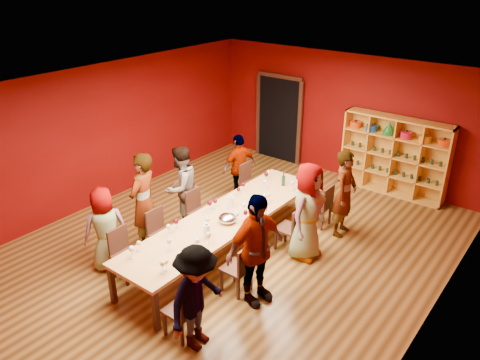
# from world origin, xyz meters

# --- Properties ---
(room_shell) EXTENTS (7.10, 9.10, 3.04)m
(room_shell) POSITION_xyz_m (0.00, 0.00, 1.50)
(room_shell) COLOR #573917
(room_shell) RESTS_ON ground
(tasting_table) EXTENTS (1.10, 4.50, 0.75)m
(tasting_table) POSITION_xyz_m (0.00, 0.00, 0.70)
(tasting_table) COLOR tan
(tasting_table) RESTS_ON ground
(doorway) EXTENTS (1.40, 0.17, 2.30)m
(doorway) POSITION_xyz_m (-1.80, 4.43, 1.12)
(doorway) COLOR black
(doorway) RESTS_ON ground
(shelving_unit) EXTENTS (2.40, 0.40, 1.80)m
(shelving_unit) POSITION_xyz_m (1.40, 4.32, 0.98)
(shelving_unit) COLOR gold
(shelving_unit) RESTS_ON ground
(chair_person_left_0) EXTENTS (0.42, 0.42, 0.89)m
(chair_person_left_0) POSITION_xyz_m (-0.91, -1.59, 0.50)
(chair_person_left_0) COLOR #321810
(chair_person_left_0) RESTS_ON ground
(person_left_0) EXTENTS (0.66, 0.84, 1.51)m
(person_left_0) POSITION_xyz_m (-1.34, -1.59, 0.76)
(person_left_0) COLOR #505055
(person_left_0) RESTS_ON ground
(chair_person_left_1) EXTENTS (0.42, 0.42, 0.89)m
(chair_person_left_1) POSITION_xyz_m (-0.91, -0.77, 0.50)
(chair_person_left_1) COLOR #321810
(chair_person_left_1) RESTS_ON ground
(person_left_1) EXTENTS (0.68, 0.80, 1.89)m
(person_left_1) POSITION_xyz_m (-1.28, -0.77, 0.94)
(person_left_1) COLOR #4D4D52
(person_left_1) RESTS_ON ground
(chair_person_left_2) EXTENTS (0.42, 0.42, 0.89)m
(chair_person_left_2) POSITION_xyz_m (-0.91, 0.24, 0.50)
(chair_person_left_2) COLOR #321810
(chair_person_left_2) RESTS_ON ground
(person_left_2) EXTENTS (0.49, 0.84, 1.69)m
(person_left_2) POSITION_xyz_m (-1.33, 0.24, 0.85)
(person_left_2) COLOR #5E80C1
(person_left_2) RESTS_ON ground
(chair_person_left_4) EXTENTS (0.42, 0.42, 0.89)m
(chair_person_left_4) POSITION_xyz_m (-0.91, 1.92, 0.50)
(chair_person_left_4) COLOR #321810
(chair_person_left_4) RESTS_ON ground
(person_left_4) EXTENTS (0.63, 0.96, 1.50)m
(person_left_4) POSITION_xyz_m (-1.18, 1.92, 0.75)
(person_left_4) COLOR #CC898F
(person_left_4) RESTS_ON ground
(chair_person_right_0) EXTENTS (0.42, 0.42, 0.89)m
(chair_person_right_0) POSITION_xyz_m (0.91, -2.00, 0.50)
(chair_person_right_0) COLOR #321810
(chair_person_right_0) RESTS_ON ground
(person_right_0) EXTENTS (0.53, 1.06, 1.59)m
(person_right_0) POSITION_xyz_m (1.15, -2.00, 0.79)
(person_right_0) COLOR silver
(person_right_0) RESTS_ON ground
(chair_person_right_1) EXTENTS (0.42, 0.42, 0.89)m
(chair_person_right_1) POSITION_xyz_m (0.91, -0.74, 0.50)
(chair_person_right_1) COLOR #321810
(chair_person_right_1) RESTS_ON ground
(person_right_1) EXTENTS (0.72, 1.17, 1.85)m
(person_right_1) POSITION_xyz_m (1.20, -0.74, 0.93)
(person_right_1) COLOR #515257
(person_right_1) RESTS_ON ground
(chair_person_right_3) EXTENTS (0.42, 0.42, 0.89)m
(chair_person_right_3) POSITION_xyz_m (0.91, 0.81, 0.50)
(chair_person_right_3) COLOR #321810
(chair_person_right_3) RESTS_ON ground
(person_right_3) EXTENTS (0.52, 0.90, 1.80)m
(person_right_3) POSITION_xyz_m (1.19, 0.81, 0.90)
(person_right_3) COLOR tan
(person_right_3) RESTS_ON ground
(chair_person_right_4) EXTENTS (0.42, 0.42, 0.89)m
(chair_person_right_4) POSITION_xyz_m (0.91, 1.94, 0.50)
(chair_person_right_4) COLOR #321810
(chair_person_right_4) RESTS_ON ground
(person_right_4) EXTENTS (0.53, 0.68, 1.73)m
(person_right_4) POSITION_xyz_m (1.35, 1.94, 0.86)
(person_right_4) COLOR #D28D96
(person_right_4) RESTS_ON ground
(wine_glass_0) EXTENTS (0.08, 0.08, 0.20)m
(wine_glass_0) POSITION_xyz_m (-0.37, 0.99, 0.90)
(wine_glass_0) COLOR white
(wine_glass_0) RESTS_ON tasting_table
(wine_glass_1) EXTENTS (0.07, 0.07, 0.18)m
(wine_glass_1) POSITION_xyz_m (-0.35, 1.83, 0.88)
(wine_glass_1) COLOR white
(wine_glass_1) RESTS_ON tasting_table
(wine_glass_2) EXTENTS (0.08, 0.08, 0.20)m
(wine_glass_2) POSITION_xyz_m (0.36, 0.11, 0.89)
(wine_glass_2) COLOR white
(wine_glass_2) RESTS_ON tasting_table
(wine_glass_3) EXTENTS (0.08, 0.08, 0.19)m
(wine_glass_3) POSITION_xyz_m (0.35, 1.66, 0.89)
(wine_glass_3) COLOR white
(wine_glass_3) RESTS_ON tasting_table
(wine_glass_4) EXTENTS (0.08, 0.08, 0.19)m
(wine_glass_4) POSITION_xyz_m (0.32, -1.76, 0.89)
(wine_glass_4) COLOR white
(wine_glass_4) RESTS_ON tasting_table
(wine_glass_5) EXTENTS (0.07, 0.07, 0.18)m
(wine_glass_5) POSITION_xyz_m (-0.32, 0.79, 0.88)
(wine_glass_5) COLOR white
(wine_glass_5) RESTS_ON tasting_table
(wine_glass_6) EXTENTS (0.09, 0.09, 0.21)m
(wine_glass_6) POSITION_xyz_m (0.32, -1.09, 0.91)
(wine_glass_6) COLOR white
(wine_glass_6) RESTS_ON tasting_table
(wine_glass_7) EXTENTS (0.07, 0.07, 0.18)m
(wine_glass_7) POSITION_xyz_m (-0.38, -1.67, 0.88)
(wine_glass_7) COLOR white
(wine_glass_7) RESTS_ON tasting_table
(wine_glass_8) EXTENTS (0.08, 0.08, 0.20)m
(wine_glass_8) POSITION_xyz_m (-0.35, 0.12, 0.89)
(wine_glass_8) COLOR white
(wine_glass_8) RESTS_ON tasting_table
(wine_glass_9) EXTENTS (0.09, 0.09, 0.22)m
(wine_glass_9) POSITION_xyz_m (-0.36, -0.87, 0.91)
(wine_glass_9) COLOR white
(wine_glass_9) RESTS_ON tasting_table
(wine_glass_10) EXTENTS (0.09, 0.09, 0.22)m
(wine_glass_10) POSITION_xyz_m (-0.35, -0.02, 0.91)
(wine_glass_10) COLOR white
(wine_glass_10) RESTS_ON tasting_table
(wine_glass_11) EXTENTS (0.09, 0.09, 0.22)m
(wine_glass_11) POSITION_xyz_m (-0.27, 1.64, 0.91)
(wine_glass_11) COLOR white
(wine_glass_11) RESTS_ON tasting_table
(wine_glass_12) EXTENTS (0.08, 0.08, 0.19)m
(wine_glass_12) POSITION_xyz_m (0.28, 0.93, 0.89)
(wine_glass_12) COLOR white
(wine_glass_12) RESTS_ON tasting_table
(wine_glass_13) EXTENTS (0.08, 0.08, 0.20)m
(wine_glass_13) POSITION_xyz_m (0.31, 1.93, 0.90)
(wine_glass_13) COLOR white
(wine_glass_13) RESTS_ON tasting_table
(wine_glass_14) EXTENTS (0.08, 0.08, 0.20)m
(wine_glass_14) POSITION_xyz_m (-0.02, -1.35, 0.90)
(wine_glass_14) COLOR white
(wine_glass_14) RESTS_ON tasting_table
(wine_glass_15) EXTENTS (0.08, 0.08, 0.20)m
(wine_glass_15) POSITION_xyz_m (0.16, 0.32, 0.89)
(wine_glass_15) COLOR white
(wine_glass_15) RESTS_ON tasting_table
(wine_glass_16) EXTENTS (0.09, 0.09, 0.22)m
(wine_glass_16) POSITION_xyz_m (0.28, 0.80, 0.91)
(wine_glass_16) COLOR white
(wine_glass_16) RESTS_ON tasting_table
(wine_glass_17) EXTENTS (0.09, 0.09, 0.22)m
(wine_glass_17) POSITION_xyz_m (-0.31, -1.87, 0.91)
(wine_glass_17) COLOR white
(wine_glass_17) RESTS_ON tasting_table
(wine_glass_18) EXTENTS (0.08, 0.08, 0.21)m
(wine_glass_18) POSITION_xyz_m (0.33, -1.84, 0.90)
(wine_glass_18) COLOR white
(wine_glass_18) RESTS_ON tasting_table
(wine_glass_19) EXTENTS (0.09, 0.09, 0.22)m
(wine_glass_19) POSITION_xyz_m (0.35, -0.85, 0.91)
(wine_glass_19) COLOR white
(wine_glass_19) RESTS_ON tasting_table
(wine_glass_20) EXTENTS (0.08, 0.08, 0.21)m
(wine_glass_20) POSITION_xyz_m (-0.10, 1.34, 0.90)
(wine_glass_20) COLOR white
(wine_glass_20) RESTS_ON tasting_table
(wine_glass_21) EXTENTS (0.09, 0.09, 0.22)m
(wine_glass_21) POSITION_xyz_m (0.28, -0.04, 0.91)
(wine_glass_21) COLOR white
(wine_glass_21) RESTS_ON tasting_table
(wine_glass_22) EXTENTS (0.08, 0.08, 0.21)m
(wine_glass_22) POSITION_xyz_m (-0.35, -1.05, 0.90)
(wine_glass_22) COLOR white
(wine_glass_22) RESTS_ON tasting_table
(wine_glass_23) EXTENTS (0.09, 0.09, 0.22)m
(wine_glass_23) POSITION_xyz_m (0.01, -0.49, 0.91)
(wine_glass_23) COLOR white
(wine_glass_23) RESTS_ON tasting_table
(spittoon_bowl) EXTENTS (0.32, 0.32, 0.17)m
(spittoon_bowl) POSITION_xyz_m (0.15, -0.13, 0.82)
(spittoon_bowl) COLOR silver
(spittoon_bowl) RESTS_ON tasting_table
(carafe_a) EXTENTS (0.13, 0.13, 0.27)m
(carafe_a) POSITION_xyz_m (-0.13, 0.32, 0.87)
(carafe_a) COLOR white
(carafe_a) RESTS_ON tasting_table
(carafe_b) EXTENTS (0.13, 0.13, 0.28)m
(carafe_b) POSITION_xyz_m (0.20, -0.73, 0.88)
(carafe_b) COLOR white
(carafe_b) RESTS_ON tasting_table
(wine_bottle) EXTENTS (0.08, 0.08, 0.29)m
(wine_bottle) POSITION_xyz_m (0.10, 1.71, 0.86)
(wine_bottle) COLOR #14371A
(wine_bottle) RESTS_ON tasting_table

